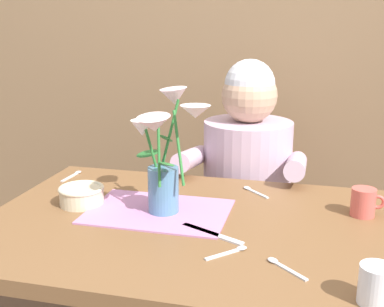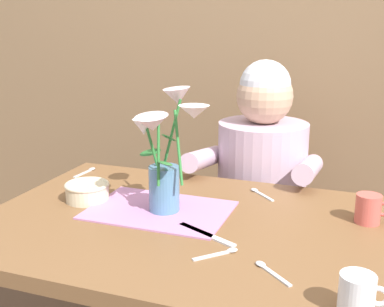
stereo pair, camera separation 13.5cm
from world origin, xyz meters
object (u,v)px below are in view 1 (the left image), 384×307
dinner_knife (212,234)px  flower_vase (165,153)px  seated_person (246,205)px  tea_cup (364,202)px  ceramic_bowl (82,195)px  ceramic_mug (377,285)px

dinner_knife → flower_vase: bearing=171.0°
flower_vase → seated_person: bearing=75.2°
dinner_knife → tea_cup: size_ratio=2.04×
seated_person → ceramic_bowl: (-0.42, -0.57, 0.21)m
ceramic_mug → flower_vase: bearing=147.4°
flower_vase → ceramic_bowl: flower_vase is taller
flower_vase → ceramic_mug: size_ratio=3.79×
dinner_knife → tea_cup: 0.45m
seated_person → tea_cup: size_ratio=12.20×
seated_person → ceramic_bowl: size_ratio=8.35×
flower_vase → ceramic_mug: (0.53, -0.34, -0.14)m
ceramic_bowl → ceramic_mug: (0.80, -0.35, 0.01)m
ceramic_mug → seated_person: bearing=112.5°
ceramic_mug → tea_cup: same height
seated_person → ceramic_bowl: bearing=-122.0°
seated_person → ceramic_mug: bearing=-63.2°
flower_vase → ceramic_bowl: 0.30m
seated_person → flower_vase: seated_person is taller
tea_cup → dinner_knife: bearing=-149.3°
seated_person → flower_vase: size_ratio=3.22×
flower_vase → ceramic_bowl: size_ratio=2.59×
dinner_knife → tea_cup: tea_cup is taller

